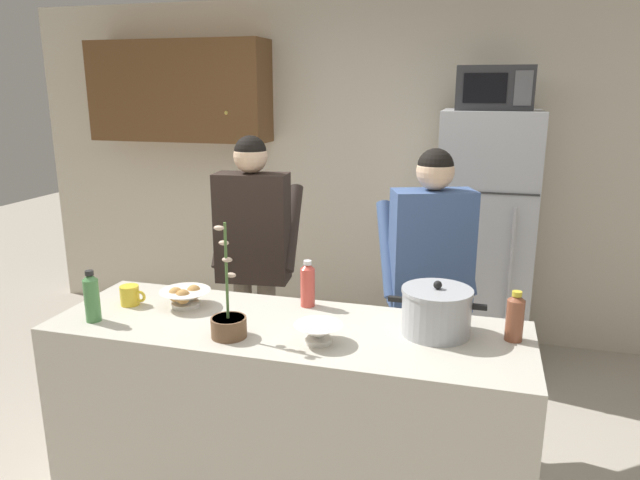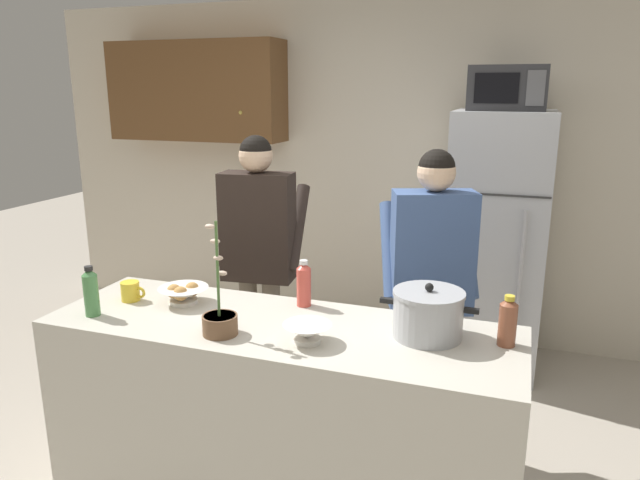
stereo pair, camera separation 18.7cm
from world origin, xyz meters
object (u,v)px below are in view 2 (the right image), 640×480
object	(u,v)px
bottle_near_edge	(508,321)
bottle_mid_counter	(91,292)
bread_bowl	(183,294)
coffee_mug	(131,291)
refrigerator	(496,244)
microwave	(508,88)
person_by_sink	(431,268)
cooking_pot	(428,314)
bottle_far_corner	(304,284)
person_near_pot	(259,241)
potted_orchid	(220,319)
empty_bowl	(307,332)

from	to	relation	value
bottle_near_edge	bottle_mid_counter	xyz separation A→B (m)	(-1.80, -0.29, 0.01)
bread_bowl	bottle_mid_counter	distance (m)	0.42
coffee_mug	bottle_near_edge	world-z (taller)	bottle_near_edge
refrigerator	microwave	distance (m)	1.04
person_by_sink	cooking_pot	size ratio (longest dim) A/B	4.01
bread_bowl	bottle_far_corner	distance (m)	0.59
microwave	person_near_pot	world-z (taller)	microwave
cooking_pot	microwave	bearing A→B (deg)	83.94
cooking_pot	potted_orchid	world-z (taller)	potted_orchid
bottle_mid_counter	potted_orchid	bearing A→B (deg)	0.51
potted_orchid	person_by_sink	bearing A→B (deg)	50.25
bread_bowl	potted_orchid	xyz separation A→B (m)	(0.35, -0.26, 0.02)
coffee_mug	bottle_mid_counter	xyz separation A→B (m)	(-0.05, -0.22, 0.07)
microwave	bottle_far_corner	size ratio (longest dim) A/B	2.12
potted_orchid	bottle_near_edge	bearing A→B (deg)	14.03
person_near_pot	bottle_near_edge	distance (m)	1.63
refrigerator	cooking_pot	distance (m)	1.77
bottle_near_edge	microwave	bearing A→B (deg)	94.40
microwave	bottle_mid_counter	xyz separation A→B (m)	(-1.67, -2.01, -0.90)
person_by_sink	cooking_pot	xyz separation A→B (m)	(0.09, -0.63, -0.00)
person_near_pot	empty_bowl	size ratio (longest dim) A/B	8.24
person_near_pot	bottle_near_edge	xyz separation A→B (m)	(1.45, -0.74, -0.02)
bottle_near_edge	bottle_mid_counter	distance (m)	1.83
cooking_pot	coffee_mug	xyz separation A→B (m)	(-1.44, -0.05, -0.05)
refrigerator	empty_bowl	size ratio (longest dim) A/B	8.82
bottle_far_corner	microwave	bearing A→B (deg)	63.01
empty_bowl	bottle_far_corner	distance (m)	0.43
refrigerator	potted_orchid	size ratio (longest dim) A/B	3.64
person_near_pot	empty_bowl	distance (m)	1.20
bottle_far_corner	empty_bowl	bearing A→B (deg)	-67.24
microwave	potted_orchid	size ratio (longest dim) A/B	0.98
person_by_sink	bread_bowl	bearing A→B (deg)	-149.92
empty_bowl	cooking_pot	bearing A→B (deg)	26.20
potted_orchid	bread_bowl	bearing A→B (deg)	142.53
microwave	person_by_sink	xyz separation A→B (m)	(-0.27, -1.11, -0.91)
bread_bowl	microwave	bearing A→B (deg)	51.99
person_by_sink	bottle_near_edge	world-z (taller)	person_by_sink
person_near_pot	bottle_far_corner	size ratio (longest dim) A/B	7.40
cooking_pot	coffee_mug	bearing A→B (deg)	-177.87
person_by_sink	bottle_mid_counter	xyz separation A→B (m)	(-1.40, -0.90, 0.01)
refrigerator	person_by_sink	xyz separation A→B (m)	(-0.27, -1.13, 0.13)
empty_bowl	bottle_mid_counter	size ratio (longest dim) A/B	0.86
person_near_pot	potted_orchid	size ratio (longest dim) A/B	3.40
cooking_pot	bottle_far_corner	bearing A→B (deg)	165.09
person_by_sink	coffee_mug	bearing A→B (deg)	-153.29
refrigerator	bread_bowl	bearing A→B (deg)	-127.66
person_near_pot	cooking_pot	distance (m)	1.37
refrigerator	potted_orchid	bearing A→B (deg)	-116.60
refrigerator	bottle_mid_counter	distance (m)	2.64
bread_bowl	potted_orchid	distance (m)	0.44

